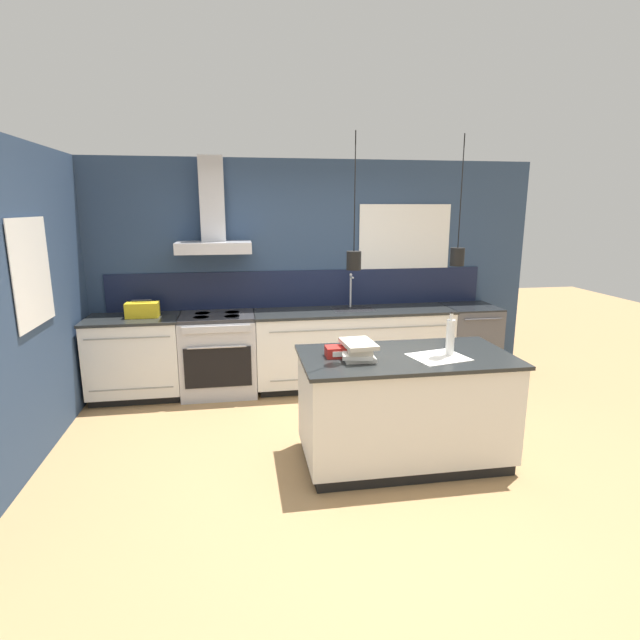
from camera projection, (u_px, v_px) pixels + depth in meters
The scene contains 13 objects.
ground_plane at pixel (333, 457), 4.23m from camera, with size 16.00×16.00×0.00m, color #A87F51.
wall_back at pixel (296, 269), 5.84m from camera, with size 5.60×2.27×2.60m.
wall_left at pixel (37, 299), 4.22m from camera, with size 0.08×3.80×2.60m.
counter_run_left at pixel (136, 357), 5.46m from camera, with size 0.98×0.64×0.91m.
counter_run_sink at pixel (353, 347), 5.85m from camera, with size 2.29×0.64×1.31m.
oven_range at pixel (219, 354), 5.59m from camera, with size 0.82×0.66×0.91m.
dishwasher at pixel (468, 342), 6.08m from camera, with size 0.59×0.65×0.91m.
kitchen_island at pixel (404, 407), 4.10m from camera, with size 1.70×0.90×0.91m.
bottle_on_island at pixel (450, 337), 3.95m from camera, with size 0.07×0.07×0.36m.
book_stack at pixel (358, 350), 3.88m from camera, with size 0.29×0.35×0.14m.
red_supply_box at pixel (338, 352), 3.95m from camera, with size 0.20×0.15×0.08m.
paper_pile at pixel (438, 357), 3.93m from camera, with size 0.48×0.44×0.01m.
yellow_toolbox at pixel (142, 310), 5.35m from camera, with size 0.34×0.18×0.19m.
Camera 1 is at (-0.74, -3.80, 2.07)m, focal length 28.00 mm.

